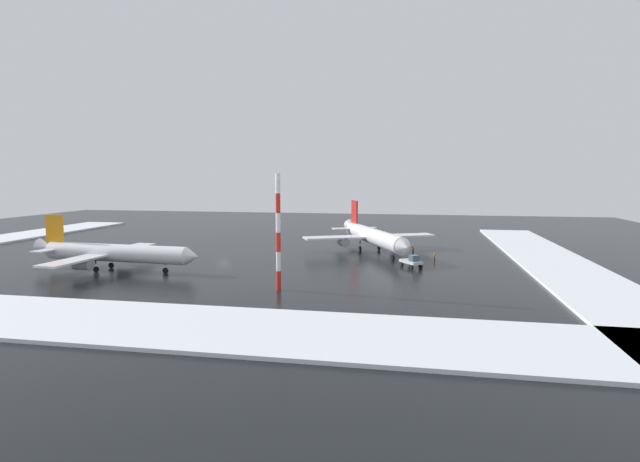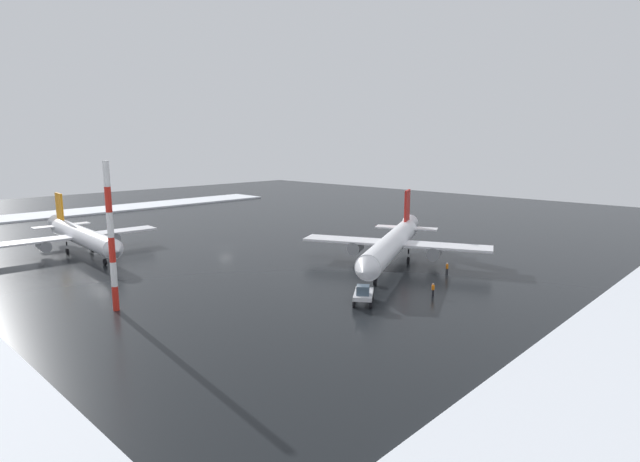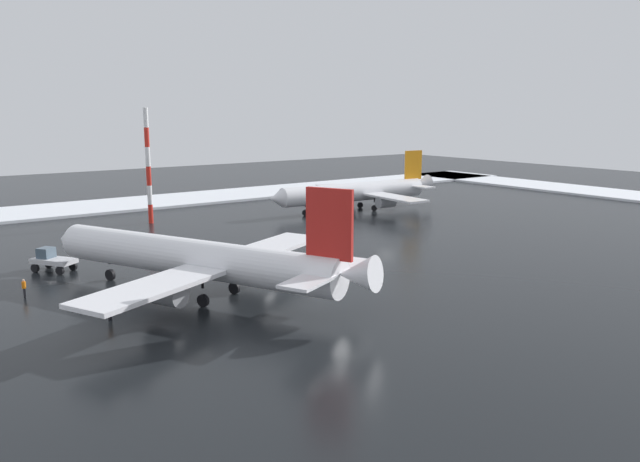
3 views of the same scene
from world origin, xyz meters
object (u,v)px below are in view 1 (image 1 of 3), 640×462
airplane_distant_tail (113,253)px  pushback_tug (412,261)px  airplane_far_rear (373,236)px  ground_crew_mid_apron (413,248)px  antenna_mast (278,232)px  ground_crew_by_nose_gear (435,256)px

airplane_distant_tail → pushback_tug: (52.41, 12.56, -1.95)m
airplane_far_rear → ground_crew_mid_apron: airplane_far_rear is taller
airplane_far_rear → airplane_distant_tail: 53.26m
airplane_distant_tail → pushback_tug: airplane_distant_tail is taller
ground_crew_mid_apron → antenna_mast: bearing=-56.3°
pushback_tug → ground_crew_by_nose_gear: (4.41, 8.51, -0.31)m
pushback_tug → ground_crew_by_nose_gear: pushback_tug is taller
antenna_mast → airplane_far_rear: bearing=74.9°
airplane_far_rear → ground_crew_mid_apron: (8.79, 1.63, -2.60)m
pushback_tug → ground_crew_mid_apron: (0.13, 19.44, -0.31)m
airplane_far_rear → ground_crew_by_nose_gear: size_ratio=20.04×
airplane_far_rear → antenna_mast: bearing=-39.8°
airplane_distant_tail → pushback_tug: 53.93m
airplane_far_rear → ground_crew_by_nose_gear: 16.25m
ground_crew_mid_apron → ground_crew_by_nose_gear: bearing=-9.7°
airplane_distant_tail → antenna_mast: (33.15, -9.04, 5.37)m
pushback_tug → ground_crew_by_nose_gear: bearing=117.6°
ground_crew_by_nose_gear → antenna_mast: antenna_mast is taller
airplane_distant_tail → ground_crew_mid_apron: 61.57m
airplane_far_rear → ground_crew_mid_apron: 9.31m
ground_crew_mid_apron → antenna_mast: antenna_mast is taller
airplane_far_rear → airplane_distant_tail: (-43.75, -30.38, -0.34)m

